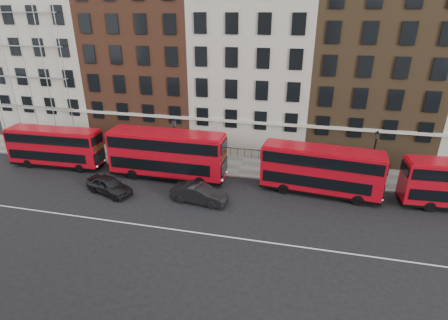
% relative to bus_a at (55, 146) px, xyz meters
% --- Properties ---
extents(ground, '(120.00, 120.00, 0.00)m').
position_rel_bus_a_xyz_m(ground, '(18.89, -6.31, -2.21)').
color(ground, black).
rests_on(ground, ground).
extents(pavement, '(80.00, 5.00, 0.15)m').
position_rel_bus_a_xyz_m(pavement, '(18.89, 4.19, -2.14)').
color(pavement, slate).
rests_on(pavement, ground).
extents(kerb, '(80.00, 0.30, 0.16)m').
position_rel_bus_a_xyz_m(kerb, '(18.89, 1.69, -2.13)').
color(kerb, gray).
rests_on(kerb, ground).
extents(road_centre_line, '(70.00, 0.12, 0.01)m').
position_rel_bus_a_xyz_m(road_centre_line, '(18.89, -8.31, -2.21)').
color(road_centre_line, white).
rests_on(road_centre_line, ground).
extents(building_terrace, '(64.00, 11.95, 22.00)m').
position_rel_bus_a_xyz_m(building_terrace, '(18.59, 11.57, 8.02)').
color(building_terrace, beige).
rests_on(building_terrace, ground).
extents(bus_a, '(9.91, 2.73, 4.13)m').
position_rel_bus_a_xyz_m(bus_a, '(0.00, 0.00, 0.00)').
color(bus_a, '#B30916').
rests_on(bus_a, ground).
extents(bus_b, '(11.31, 2.83, 4.74)m').
position_rel_bus_a_xyz_m(bus_b, '(12.37, 0.00, 0.33)').
color(bus_b, '#B30916').
rests_on(bus_b, ground).
extents(bus_c, '(10.57, 3.55, 4.36)m').
position_rel_bus_a_xyz_m(bus_c, '(26.73, 0.00, 0.12)').
color(bus_c, '#B30916').
rests_on(bus_c, ground).
extents(car_rear, '(4.98, 3.31, 1.57)m').
position_rel_bus_a_xyz_m(car_rear, '(8.41, -4.21, -1.43)').
color(car_rear, black).
rests_on(car_rear, ground).
extents(car_front, '(5.04, 2.23, 1.61)m').
position_rel_bus_a_xyz_m(car_front, '(16.75, -3.90, -1.41)').
color(car_front, black).
rests_on(car_front, ground).
extents(lamp_post_left, '(0.44, 0.44, 5.33)m').
position_rel_bus_a_xyz_m(lamp_post_left, '(12.48, 2.03, 0.86)').
color(lamp_post_left, black).
rests_on(lamp_post_left, pavement).
extents(lamp_post_right, '(0.44, 0.44, 5.33)m').
position_rel_bus_a_xyz_m(lamp_post_right, '(31.39, 2.55, 0.86)').
color(lamp_post_right, black).
rests_on(lamp_post_right, pavement).
extents(iron_railings, '(6.60, 0.06, 1.00)m').
position_rel_bus_a_xyz_m(iron_railings, '(18.89, 6.39, -1.56)').
color(iron_railings, black).
rests_on(iron_railings, pavement).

